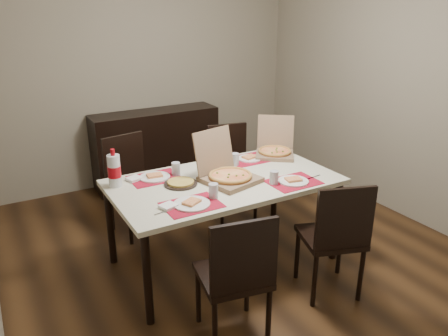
{
  "coord_description": "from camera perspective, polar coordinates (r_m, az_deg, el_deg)",
  "views": [
    {
      "loc": [
        -1.78,
        -2.99,
        2.08
      ],
      "look_at": [
        -0.16,
        -0.16,
        0.85
      ],
      "focal_mm": 35.0,
      "sensor_mm": 36.0,
      "label": 1
    }
  ],
  "objects": [
    {
      "name": "ground",
      "position": [
        4.06,
        0.9,
        -10.32
      ],
      "size": [
        3.8,
        4.0,
        0.02
      ],
      "primitive_type": "cube",
      "color": "#412814",
      "rests_on": "ground"
    },
    {
      "name": "room_walls",
      "position": [
        3.88,
        -2.33,
        15.52
      ],
      "size": [
        3.84,
        4.02,
        2.62
      ],
      "color": "gray",
      "rests_on": "ground"
    },
    {
      "name": "sideboard",
      "position": [
        5.35,
        -8.81,
        2.66
      ],
      "size": [
        1.5,
        0.4,
        0.9
      ],
      "primitive_type": "cube",
      "color": "black",
      "rests_on": "ground"
    },
    {
      "name": "dining_table",
      "position": [
        3.55,
        0.0,
        -2.52
      ],
      "size": [
        1.8,
        1.0,
        0.75
      ],
      "color": "beige",
      "rests_on": "ground"
    },
    {
      "name": "chair_near_left",
      "position": [
        2.78,
        1.65,
        -13.63
      ],
      "size": [
        0.49,
        0.49,
        0.93
      ],
      "color": "black",
      "rests_on": "ground"
    },
    {
      "name": "chair_near_right",
      "position": [
        3.3,
        14.33,
        -8.45
      ],
      "size": [
        0.53,
        0.53,
        0.93
      ],
      "color": "black",
      "rests_on": "ground"
    },
    {
      "name": "chair_far_left",
      "position": [
        4.24,
        -12.01,
        -1.53
      ],
      "size": [
        0.49,
        0.49,
        0.93
      ],
      "color": "black",
      "rests_on": "ground"
    },
    {
      "name": "chair_far_right",
      "position": [
        4.5,
        0.88,
        0.23
      ],
      "size": [
        0.49,
        0.49,
        0.93
      ],
      "color": "black",
      "rests_on": "ground"
    },
    {
      "name": "setting_near_left",
      "position": [
        3.11,
        -3.85,
        -4.32
      ],
      "size": [
        0.52,
        0.3,
        0.11
      ],
      "color": "#AA0B25",
      "rests_on": "dining_table"
    },
    {
      "name": "setting_near_right",
      "position": [
        3.49,
        8.36,
        -1.58
      ],
      "size": [
        0.49,
        0.3,
        0.11
      ],
      "color": "#AA0B25",
      "rests_on": "dining_table"
    },
    {
      "name": "setting_far_left",
      "position": [
        3.59,
        -8.63,
        -0.94
      ],
      "size": [
        0.44,
        0.3,
        0.11
      ],
      "color": "#AA0B25",
      "rests_on": "dining_table"
    },
    {
      "name": "setting_far_right",
      "position": [
        3.93,
        2.81,
        1.21
      ],
      "size": [
        0.51,
        0.3,
        0.11
      ],
      "color": "#AA0B25",
      "rests_on": "dining_table"
    },
    {
      "name": "napkin_loose",
      "position": [
        3.42,
        0.05,
        -2.05
      ],
      "size": [
        0.15,
        0.14,
        0.02
      ],
      "primitive_type": "cube",
      "rotation": [
        0.0,
        0.0,
        0.28
      ],
      "color": "white",
      "rests_on": "dining_table"
    },
    {
      "name": "pizza_box_center",
      "position": [
        3.48,
        0.45,
        -0.74
      ],
      "size": [
        0.48,
        0.51,
        0.39
      ],
      "color": "brown",
      "rests_on": "dining_table"
    },
    {
      "name": "pizza_box_right",
      "position": [
        4.11,
        6.65,
        2.45
      ],
      "size": [
        0.5,
        0.51,
        0.34
      ],
      "color": "brown",
      "rests_on": "dining_table"
    },
    {
      "name": "faina_plate",
      "position": [
        3.44,
        -5.67,
        -1.97
      ],
      "size": [
        0.26,
        0.26,
        0.03
      ],
      "color": "black",
      "rests_on": "dining_table"
    },
    {
      "name": "dip_bowl",
      "position": [
        3.72,
        -0.74,
        -0.01
      ],
      "size": [
        0.17,
        0.17,
        0.03
      ],
      "primitive_type": "imported",
      "rotation": [
        0.0,
        0.0,
        -0.38
      ],
      "color": "white",
      "rests_on": "dining_table"
    },
    {
      "name": "soda_bottle",
      "position": [
        3.45,
        -14.14,
        -0.36
      ],
      "size": [
        0.1,
        0.1,
        0.3
      ],
      "color": "silver",
      "rests_on": "dining_table"
    }
  ]
}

